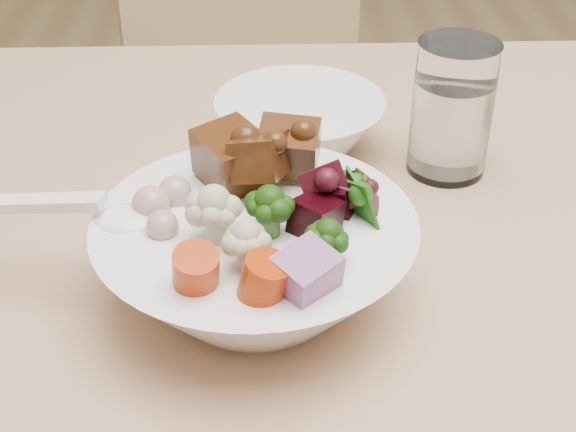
{
  "coord_description": "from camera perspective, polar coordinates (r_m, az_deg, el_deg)",
  "views": [
    {
      "loc": [
        -0.38,
        -0.54,
        1.13
      ],
      "look_at": [
        -0.36,
        -0.06,
        0.8
      ],
      "focal_mm": 50.0,
      "sensor_mm": 36.0,
      "label": 1
    }
  ],
  "objects": [
    {
      "name": "water_glass",
      "position": [
        0.75,
        11.55,
        7.13
      ],
      "size": [
        0.07,
        0.07,
        0.13
      ],
      "color": "white",
      "rests_on": "dining_table"
    },
    {
      "name": "food_bowl",
      "position": [
        0.59,
        -2.14,
        -2.61
      ],
      "size": [
        0.23,
        0.23,
        0.13
      ],
      "color": "white",
      "rests_on": "dining_table"
    },
    {
      "name": "side_bowl",
      "position": [
        0.78,
        0.85,
        6.45
      ],
      "size": [
        0.16,
        0.16,
        0.05
      ],
      "primitive_type": null,
      "color": "white",
      "rests_on": "dining_table"
    },
    {
      "name": "chair_far",
      "position": [
        1.33,
        -1.3,
        6.58
      ],
      "size": [
        0.53,
        0.53,
        0.9
      ],
      "rotation": [
        0.0,
        0.0,
        0.34
      ],
      "color": "tan",
      "rests_on": "ground"
    },
    {
      "name": "soup_spoon",
      "position": [
        0.59,
        -12.81,
        -0.01
      ],
      "size": [
        0.14,
        0.06,
        0.03
      ],
      "rotation": [
        0.0,
        0.0,
        -0.24
      ],
      "color": "white",
      "rests_on": "food_bowl"
    },
    {
      "name": "dining_table",
      "position": [
        0.73,
        16.07,
        -6.99
      ],
      "size": [
        1.57,
        0.89,
        0.73
      ],
      "rotation": [
        0.0,
        0.0,
        -0.01
      ],
      "color": "tan",
      "rests_on": "ground"
    }
  ]
}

